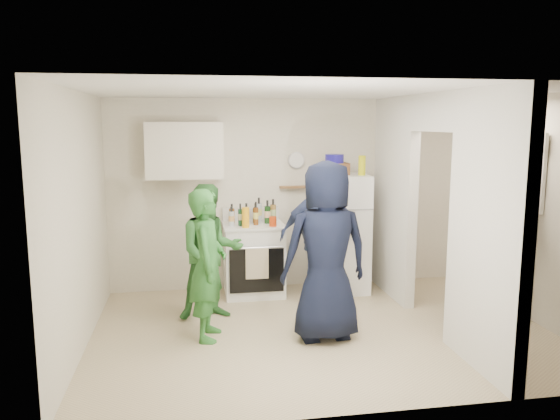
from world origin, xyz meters
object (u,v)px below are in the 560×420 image
at_px(blue_bowl, 334,159).
at_px(person_green_center, 211,252).
at_px(wicker_basket, 334,169).
at_px(yellow_cup_stack_top, 362,165).
at_px(person_nook, 482,234).
at_px(person_green_left, 208,265).
at_px(fridge, 342,233).
at_px(stove, 254,259).
at_px(person_denim, 320,237).
at_px(person_navy, 326,251).

xyz_separation_m(blue_bowl, person_green_center, (-1.63, -0.80, -0.97)).
xyz_separation_m(wicker_basket, blue_bowl, (0.00, 0.00, 0.13)).
height_order(yellow_cup_stack_top, person_nook, person_nook).
distance_m(person_green_left, person_nook, 3.05).
relative_size(fridge, wicker_basket, 4.38).
bearing_deg(stove, person_green_left, -114.64).
relative_size(fridge, person_denim, 0.92).
distance_m(person_green_center, person_navy, 1.39).
height_order(person_green_left, person_denim, person_denim).
xyz_separation_m(stove, blue_bowl, (1.05, 0.02, 1.28)).
height_order(stove, fridge, fridge).
relative_size(fridge, yellow_cup_stack_top, 6.13).
bearing_deg(person_nook, fridge, -132.17).
distance_m(blue_bowl, person_denim, 1.07).
distance_m(fridge, person_denim, 0.60).
xyz_separation_m(person_green_center, person_navy, (1.12, -0.80, 0.15)).
relative_size(yellow_cup_stack_top, person_navy, 0.14).
relative_size(blue_bowl, person_denim, 0.14).
bearing_deg(stove, person_denim, -32.07).
height_order(stove, person_denim, person_denim).
height_order(fridge, person_green_left, person_green_left).
xyz_separation_m(yellow_cup_stack_top, person_green_left, (-2.00, -1.23, -0.88)).
xyz_separation_m(blue_bowl, person_denim, (-0.30, -0.49, -0.91)).
bearing_deg(person_green_left, stove, -15.01).
distance_m(blue_bowl, person_green_center, 2.06).
xyz_separation_m(fridge, person_green_left, (-1.78, -1.33, 0.01)).
height_order(yellow_cup_stack_top, person_green_left, yellow_cup_stack_top).
relative_size(wicker_basket, person_denim, 0.21).
relative_size(person_green_left, person_green_center, 1.01).
bearing_deg(person_green_center, wicker_basket, 18.01).
height_order(blue_bowl, person_green_center, blue_bowl).
distance_m(fridge, wicker_basket, 0.85).
distance_m(wicker_basket, person_green_center, 2.00).
height_order(stove, person_navy, person_navy).
xyz_separation_m(blue_bowl, yellow_cup_stack_top, (0.32, -0.15, -0.08)).
bearing_deg(person_green_left, person_green_center, 4.66).
xyz_separation_m(blue_bowl, person_green_left, (-1.68, -1.38, -0.96)).
bearing_deg(yellow_cup_stack_top, person_navy, -119.78).
bearing_deg(fridge, wicker_basket, 153.43).
relative_size(wicker_basket, blue_bowl, 1.46).
bearing_deg(person_green_left, person_navy, -90.45).
bearing_deg(person_denim, person_green_left, -143.10).
bearing_deg(person_navy, wicker_basket, -112.15).
bearing_deg(person_navy, person_green_center, -39.91).
xyz_separation_m(wicker_basket, person_navy, (-0.51, -1.59, -0.69)).
relative_size(person_green_center, person_nook, 0.79).
distance_m(yellow_cup_stack_top, person_navy, 1.82).
height_order(stove, wicker_basket, wicker_basket).
bearing_deg(blue_bowl, fridge, -26.57).
relative_size(stove, person_nook, 0.48).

